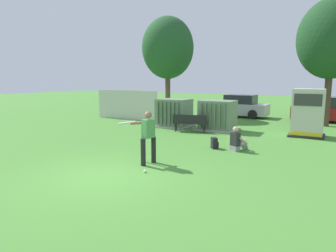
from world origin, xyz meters
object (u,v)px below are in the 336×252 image
Objects in this scene: parked_car_leftmost at (239,106)px; generator_enclosure at (308,113)px; batter at (147,135)px; seated_spectator at (237,141)px; parked_car_left_of_center at (327,110)px; transformer_west at (174,113)px; sports_ball at (145,171)px; backpack at (214,143)px; transformer_mid_west at (218,116)px; park_bench at (190,122)px.

generator_enclosure is at bearing -50.63° from parked_car_leftmost.
seated_spectator is (2.07, 3.26, -0.60)m from batter.
transformer_west is at bearing -139.44° from parked_car_left_of_center.
parked_car_leftmost is at bearing 94.90° from sports_ball.
generator_enclosure is at bearing 61.56° from batter.
backpack is at bearing -79.53° from parked_car_leftmost.
batter is 3.91m from seated_spectator.
transformer_west is 1.21× the size of batter.
sports_ball is 4.10m from backpack.
generator_enclosure is at bearing 4.79° from transformer_mid_west.
sports_ball is 0.20× the size of backpack.
generator_enclosure is 9.48m from sports_ball.
backpack is (2.47, -3.03, -0.32)m from park_bench.
parked_car_leftmost is at bearing 95.46° from transformer_mid_west.
transformer_mid_west is 0.49× the size of parked_car_leftmost.
parked_car_leftmost reaches higher than seated_spectator.
batter is at bearing -78.23° from park_bench.
parked_car_left_of_center is at bearing 51.91° from transformer_mid_west.
batter is at bearing -110.16° from backpack.
parked_car_left_of_center reaches higher than backpack.
parked_car_leftmost is at bearing 93.35° from batter.
transformer_west reaches higher than sports_ball.
batter is 1.81× the size of seated_spectator.
seated_spectator is (4.87, -4.08, -0.41)m from transformer_west.
backpack is at bearing -175.20° from seated_spectator.
seated_spectator reaches higher than backpack.
transformer_mid_west is 1.65m from park_bench.
transformer_west is 8.84m from sports_ball.
park_bench is at bearing 103.89° from sports_ball.
parked_car_left_of_center is at bearing 70.54° from batter.
backpack is at bearing -50.90° from park_bench.
transformer_mid_west is at bearing 1.82° from transformer_west.
transformer_mid_west is 23.33× the size of sports_ball.
transformer_west reaches higher than park_bench.
transformer_mid_west reaches higher than seated_spectator.
seated_spectator is at bearing 4.80° from backpack.
park_bench is 3.92m from backpack.
generator_enclosure reaches higher than seated_spectator.
backpack is (-3.05, -4.60, -0.92)m from generator_enclosure.
sports_ball is 15.48m from parked_car_left_of_center.
transformer_west is 2.61m from transformer_mid_west.
parked_car_leftmost reaches higher than backpack.
backpack is 10.93m from parked_car_leftmost.
batter is at bearing 118.06° from sports_ball.
transformer_west is 1.00× the size of transformer_mid_west.
generator_enclosure reaches higher than transformer_west.
generator_enclosure is 1.32× the size of batter.
park_bench is 7.30m from sports_ball.
transformer_mid_west is at bearing -84.54° from parked_car_leftmost.
batter reaches higher than transformer_mid_west.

